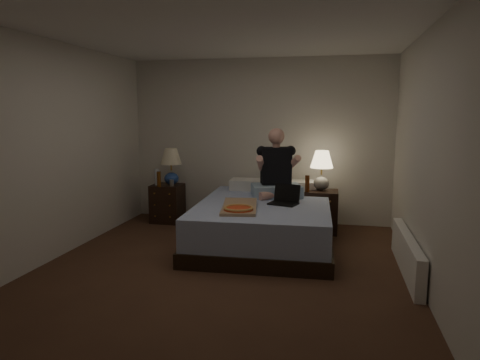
% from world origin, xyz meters
% --- Properties ---
extents(floor, '(4.00, 4.50, 0.00)m').
position_xyz_m(floor, '(0.00, 0.00, 0.00)').
color(floor, '#523523').
rests_on(floor, ground).
extents(ceiling, '(4.00, 4.50, 0.00)m').
position_xyz_m(ceiling, '(0.00, 0.00, 2.50)').
color(ceiling, white).
rests_on(ceiling, ground).
extents(wall_back, '(4.00, 0.00, 2.50)m').
position_xyz_m(wall_back, '(0.00, 2.25, 1.25)').
color(wall_back, silver).
rests_on(wall_back, ground).
extents(wall_front, '(4.00, 0.00, 2.50)m').
position_xyz_m(wall_front, '(0.00, -2.25, 1.25)').
color(wall_front, silver).
rests_on(wall_front, ground).
extents(wall_left, '(0.00, 4.50, 2.50)m').
position_xyz_m(wall_left, '(-2.00, 0.00, 1.25)').
color(wall_left, silver).
rests_on(wall_left, ground).
extents(wall_right, '(0.00, 4.50, 2.50)m').
position_xyz_m(wall_right, '(2.00, 0.00, 1.25)').
color(wall_right, silver).
rests_on(wall_right, ground).
extents(bed, '(1.74, 2.26, 0.55)m').
position_xyz_m(bed, '(0.28, 1.06, 0.27)').
color(bed, '#607CC1').
rests_on(bed, floor).
extents(nightstand_left, '(0.45, 0.41, 0.58)m').
position_xyz_m(nightstand_left, '(-1.36, 1.84, 0.29)').
color(nightstand_left, black).
rests_on(nightstand_left, floor).
extents(nightstand_right, '(0.46, 0.41, 0.60)m').
position_xyz_m(nightstand_right, '(0.99, 1.77, 0.30)').
color(nightstand_right, black).
rests_on(nightstand_right, floor).
extents(lamp_left, '(0.35, 0.35, 0.56)m').
position_xyz_m(lamp_left, '(-1.29, 1.86, 0.86)').
color(lamp_left, '#2A4A9B').
rests_on(lamp_left, nightstand_left).
extents(lamp_right, '(0.39, 0.39, 0.56)m').
position_xyz_m(lamp_right, '(0.97, 1.82, 0.88)').
color(lamp_right, gray).
rests_on(lamp_right, nightstand_right).
extents(water_bottle, '(0.07, 0.07, 0.25)m').
position_xyz_m(water_bottle, '(-1.49, 1.77, 0.71)').
color(water_bottle, silver).
rests_on(water_bottle, nightstand_left).
extents(soda_can, '(0.07, 0.07, 0.10)m').
position_xyz_m(soda_can, '(-1.25, 1.75, 0.63)').
color(soda_can, '#A9A9A4').
rests_on(soda_can, nightstand_left).
extents(beer_bottle_left, '(0.06, 0.06, 0.23)m').
position_xyz_m(beer_bottle_left, '(-1.41, 1.66, 0.70)').
color(beer_bottle_left, '#5F330D').
rests_on(beer_bottle_left, nightstand_left).
extents(beer_bottle_right, '(0.06, 0.06, 0.23)m').
position_xyz_m(beer_bottle_right, '(0.79, 1.64, 0.71)').
color(beer_bottle_right, '#5C280D').
rests_on(beer_bottle_right, nightstand_right).
extents(person, '(0.79, 0.70, 0.93)m').
position_xyz_m(person, '(0.38, 1.47, 1.01)').
color(person, black).
rests_on(person, bed).
extents(laptop, '(0.41, 0.37, 0.24)m').
position_xyz_m(laptop, '(0.54, 0.97, 0.67)').
color(laptop, black).
rests_on(laptop, bed).
extents(pizza_box, '(0.52, 0.81, 0.08)m').
position_xyz_m(pizza_box, '(0.09, 0.41, 0.59)').
color(pizza_box, tan).
rests_on(pizza_box, bed).
extents(radiator, '(0.10, 1.60, 0.40)m').
position_xyz_m(radiator, '(1.93, 0.38, 0.20)').
color(radiator, white).
rests_on(radiator, floor).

